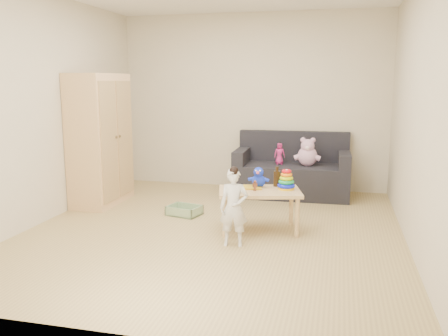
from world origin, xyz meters
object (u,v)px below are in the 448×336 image
(wardrobe, at_px, (100,140))
(sofa, at_px, (291,180))
(toddler, at_px, (234,209))
(play_table, at_px, (259,210))

(wardrobe, height_order, sofa, wardrobe)
(sofa, xyz_separation_m, toddler, (-0.34, -2.24, 0.15))
(wardrobe, relative_size, sofa, 1.07)
(wardrobe, distance_m, sofa, 2.69)
(play_table, bearing_deg, sofa, 84.20)
(sofa, height_order, toddler, toddler)
(wardrobe, height_order, toddler, wardrobe)
(sofa, distance_m, toddler, 2.27)
(play_table, relative_size, toddler, 1.15)
(play_table, xyz_separation_m, toddler, (-0.17, -0.52, 0.15))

